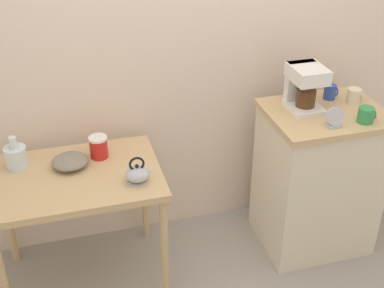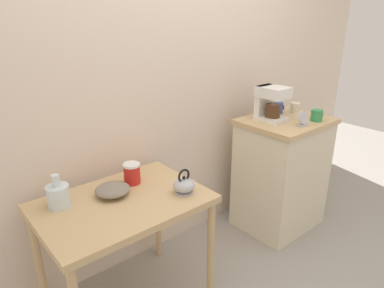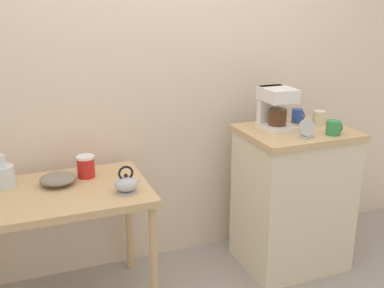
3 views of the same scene
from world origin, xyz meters
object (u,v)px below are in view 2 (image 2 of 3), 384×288
object	(u,v)px
teakettle	(184,185)
coffee_maker	(270,102)
mug_blue	(279,108)
canister_enamel	(132,173)
glass_carafe_vase	(58,195)
table_clock	(303,119)
mug_tall_green	(317,115)
bowl_stoneware	(113,190)
mug_small_cream	(295,108)

from	to	relation	value
teakettle	coffee_maker	world-z (taller)	coffee_maker
coffee_maker	mug_blue	size ratio (longest dim) A/B	2.90
canister_enamel	mug_blue	bearing A→B (deg)	-1.24
glass_carafe_vase	table_clock	xyz separation A→B (m)	(1.66, -0.37, 0.18)
coffee_maker	table_clock	world-z (taller)	coffee_maker
glass_carafe_vase	mug_tall_green	world-z (taller)	mug_tall_green
glass_carafe_vase	coffee_maker	size ratio (longest dim) A/B	0.71
bowl_stoneware	table_clock	bearing A→B (deg)	-12.10
mug_tall_green	glass_carafe_vase	bearing A→B (deg)	168.85
glass_carafe_vase	canister_enamel	world-z (taller)	glass_carafe_vase
canister_enamel	table_clock	size ratio (longest dim) A/B	1.11
glass_carafe_vase	coffee_maker	xyz separation A→B (m)	(1.60, -0.12, 0.27)
glass_carafe_vase	mug_tall_green	xyz separation A→B (m)	(1.86, -0.37, 0.17)
bowl_stoneware	teakettle	size ratio (longest dim) A/B	1.26
bowl_stoneware	mug_small_cream	distance (m)	1.67
canister_enamel	coffee_maker	xyz separation A→B (m)	(1.16, -0.10, 0.27)
teakettle	canister_enamel	size ratio (longest dim) A/B	1.22
mug_blue	mug_tall_green	xyz separation A→B (m)	(0.04, -0.32, -0.00)
glass_carafe_vase	bowl_stoneware	bearing A→B (deg)	-15.23
mug_blue	table_clock	bearing A→B (deg)	-115.14
coffee_maker	mug_small_cream	world-z (taller)	coffee_maker
bowl_stoneware	mug_blue	distance (m)	1.55
canister_enamel	mug_tall_green	xyz separation A→B (m)	(1.42, -0.35, 0.18)
teakettle	bowl_stoneware	bearing A→B (deg)	143.76
canister_enamel	mug_blue	distance (m)	1.39
canister_enamel	table_clock	world-z (taller)	table_clock
bowl_stoneware	coffee_maker	bearing A→B (deg)	-1.80
teakettle	mug_blue	size ratio (longest dim) A/B	1.72
canister_enamel	mug_tall_green	world-z (taller)	mug_tall_green
table_clock	teakettle	bearing A→B (deg)	176.85
teakettle	mug_tall_green	xyz separation A→B (m)	(1.26, -0.05, 0.19)
glass_carafe_vase	table_clock	size ratio (longest dim) A/B	1.61
bowl_stoneware	teakettle	distance (m)	0.40
glass_carafe_vase	mug_tall_green	bearing A→B (deg)	-11.15
teakettle	mug_blue	bearing A→B (deg)	12.41
mug_blue	table_clock	size ratio (longest dim) A/B	0.79
bowl_stoneware	coffee_maker	distance (m)	1.36
mug_tall_green	canister_enamel	bearing A→B (deg)	166.17
mug_small_cream	mug_blue	size ratio (longest dim) A/B	0.95
canister_enamel	table_clock	xyz separation A→B (m)	(1.22, -0.36, 0.18)
canister_enamel	glass_carafe_vase	bearing A→B (deg)	177.82
teakettle	mug_small_cream	world-z (taller)	mug_small_cream
canister_enamel	teakettle	bearing A→B (deg)	-61.24
coffee_maker	table_clock	distance (m)	0.28
teakettle	canister_enamel	world-z (taller)	teakettle
teakettle	table_clock	size ratio (longest dim) A/B	1.35
coffee_maker	mug_blue	bearing A→B (deg)	18.12
glass_carafe_vase	teakettle	bearing A→B (deg)	-27.57
bowl_stoneware	canister_enamel	bearing A→B (deg)	19.68
teakettle	mug_small_cream	distance (m)	1.35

